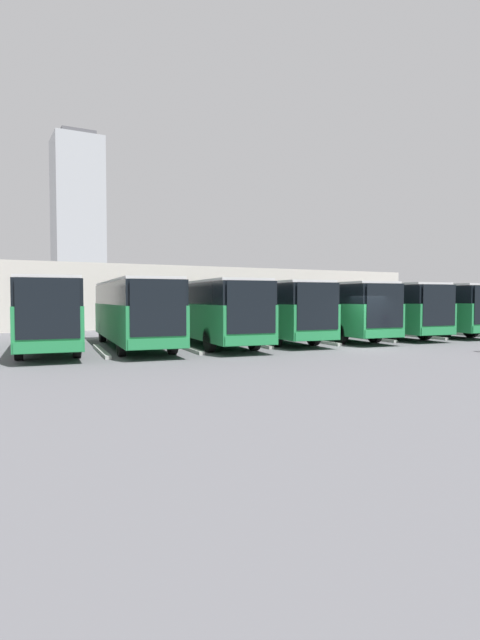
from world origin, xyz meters
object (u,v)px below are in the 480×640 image
at_px(bus_2, 371,308).
at_px(bus_5, 208,310).
at_px(bus_1, 416,307).
at_px(bus_6, 133,310).
at_px(bus_0, 459,307).
at_px(bus_4, 265,309).
at_px(bus_7, 47,311).
at_px(bus_3, 323,308).

relative_size(bus_2, bus_5, 1.00).
xyz_separation_m(bus_1, bus_6, (19.13, 0.01, 0.00)).
distance_m(bus_0, bus_4, 15.32).
height_order(bus_4, bus_6, same).
height_order(bus_4, bus_7, same).
distance_m(bus_5, bus_6, 3.84).
relative_size(bus_1, bus_3, 1.00).
distance_m(bus_5, bus_7, 7.71).
distance_m(bus_2, bus_4, 7.66).
height_order(bus_5, bus_7, same).
relative_size(bus_3, bus_6, 1.00).
height_order(bus_3, bus_6, same).
relative_size(bus_0, bus_4, 1.00).
bearing_deg(bus_1, bus_4, 4.82).
bearing_deg(bus_2, bus_5, 8.79).
relative_size(bus_4, bus_7, 1.00).
distance_m(bus_2, bus_7, 19.14).
xyz_separation_m(bus_0, bus_7, (26.78, -0.87, 0.00)).
height_order(bus_1, bus_2, same).
relative_size(bus_1, bus_2, 1.00).
height_order(bus_3, bus_7, same).
bearing_deg(bus_1, bus_2, 4.66).
bearing_deg(bus_0, bus_3, 4.70).
bearing_deg(bus_3, bus_4, 2.52).
bearing_deg(bus_0, bus_7, 4.64).
distance_m(bus_4, bus_6, 7.66).
bearing_deg(bus_7, bus_2, -174.86).
bearing_deg(bus_7, bus_6, 177.68).
xyz_separation_m(bus_0, bus_3, (11.48, -0.36, 0.00)).
bearing_deg(bus_0, bus_5, 6.64).
distance_m(bus_0, bus_6, 22.96).
xyz_separation_m(bus_3, bus_5, (7.65, 0.41, 0.00)).
bearing_deg(bus_4, bus_1, -175.18).
bearing_deg(bus_6, bus_7, -2.32).
height_order(bus_3, bus_5, same).
relative_size(bus_6, bus_7, 1.00).
xyz_separation_m(bus_3, bus_6, (11.48, 0.08, 0.00)).
xyz_separation_m(bus_1, bus_7, (22.96, -0.58, 0.00)).
height_order(bus_0, bus_6, same).
distance_m(bus_2, bus_5, 11.49).
bearing_deg(bus_7, bus_1, -174.94).
bearing_deg(bus_6, bus_3, -173.07).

